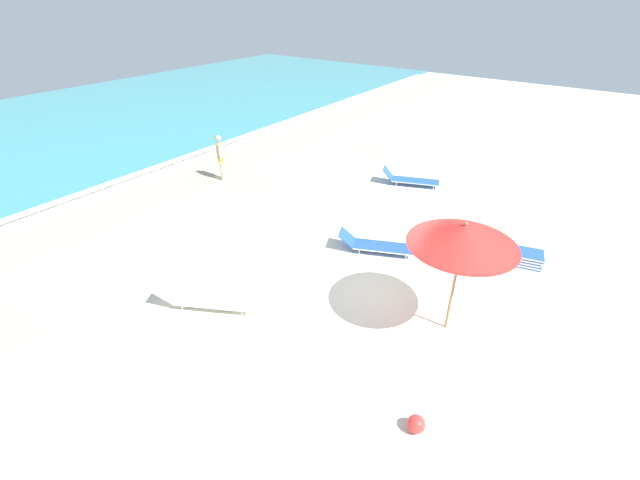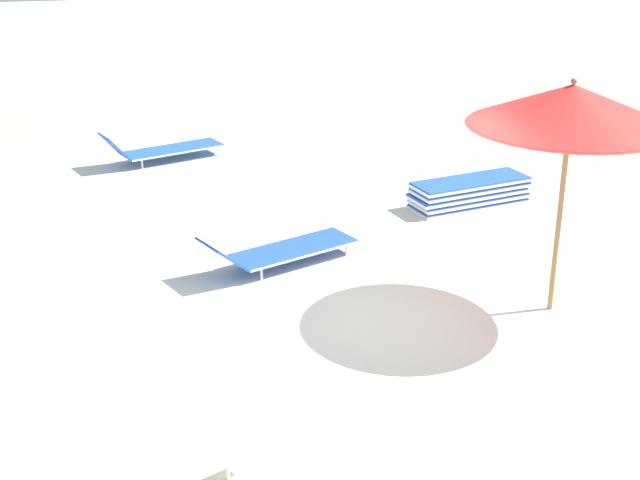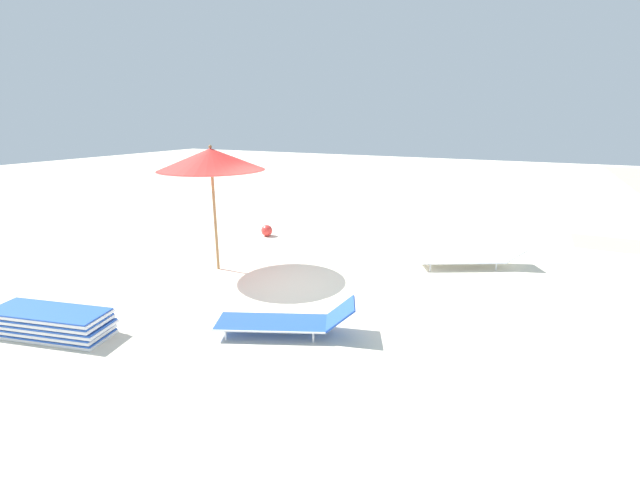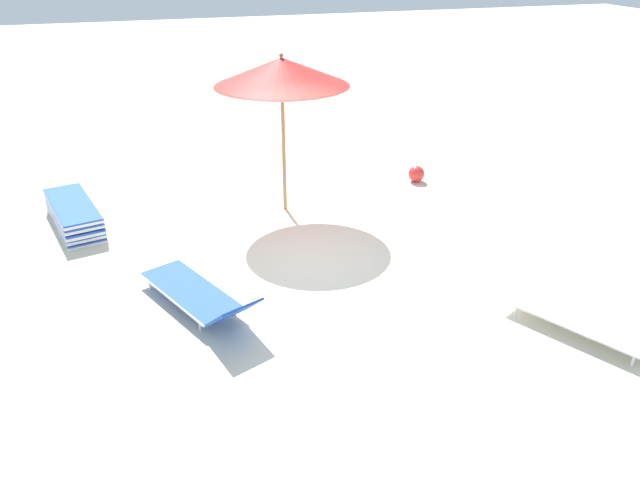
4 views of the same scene
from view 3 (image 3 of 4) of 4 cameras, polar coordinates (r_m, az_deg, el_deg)
The scene contains 6 objects.
ground_plane at distance 8.51m, azimuth -3.14°, elevation -6.71°, with size 60.00×60.00×0.16m.
beach_umbrella at distance 9.19m, azimuth -14.32°, elevation 10.34°, with size 2.21×2.21×2.67m.
lounger_stack at distance 7.76m, azimuth -32.25°, elevation -9.30°, with size 1.04×1.97×0.41m.
sun_lounger_under_umbrella at distance 6.67m, azimuth -4.48°, elevation -10.65°, with size 1.40×2.18×0.54m.
sun_lounger_beside_umbrella at distance 10.07m, azimuth 19.40°, elevation -2.27°, with size 1.61×2.33×0.49m.
beach_ball at distance 12.10m, azimuth -7.11°, elevation 1.26°, with size 0.32×0.32×0.32m.
Camera 3 is at (6.82, 3.91, 3.18)m, focal length 24.00 mm.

